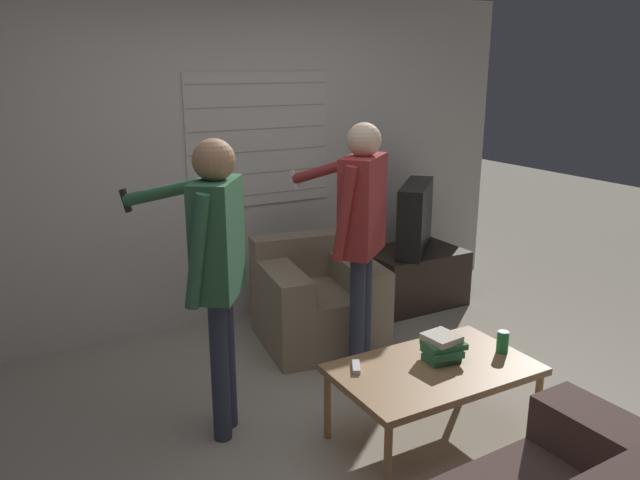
% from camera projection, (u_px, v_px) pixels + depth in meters
% --- Properties ---
extents(ground_plane, '(16.00, 16.00, 0.00)m').
position_uv_depth(ground_plane, '(370.00, 439.00, 3.45)').
color(ground_plane, '#B2A893').
extents(wall_back, '(5.20, 0.08, 2.55)m').
position_uv_depth(wall_back, '(229.00, 161.00, 4.81)').
color(wall_back, silver).
rests_on(wall_back, ground_plane).
extents(armchair_beige, '(0.93, 0.93, 0.75)m').
position_uv_depth(armchair_beige, '(317.00, 300.00, 4.62)').
color(armchair_beige, gray).
rests_on(armchair_beige, ground_plane).
extents(coffee_table, '(1.07, 0.65, 0.44)m').
position_uv_depth(coffee_table, '(434.00, 373.00, 3.35)').
color(coffee_table, '#9E754C').
rests_on(coffee_table, ground_plane).
extents(tv_stand, '(0.81, 0.58, 0.47)m').
position_uv_depth(tv_stand, '(413.00, 277.00, 5.37)').
color(tv_stand, '#33281E').
rests_on(tv_stand, ground_plane).
extents(tv, '(0.68, 0.68, 0.58)m').
position_uv_depth(tv, '(415.00, 217.00, 5.23)').
color(tv, black).
rests_on(tv, tv_stand).
extents(person_left_standing, '(0.57, 0.75, 1.65)m').
position_uv_depth(person_left_standing, '(216.00, 255.00, 3.25)').
color(person_left_standing, '#33384C').
rests_on(person_left_standing, ground_plane).
extents(person_right_standing, '(0.51, 0.83, 1.66)m').
position_uv_depth(person_right_standing, '(361.00, 219.00, 3.95)').
color(person_right_standing, '#33384C').
rests_on(person_right_standing, ground_plane).
extents(book_stack, '(0.24, 0.22, 0.14)m').
position_uv_depth(book_stack, '(442.00, 347.00, 3.40)').
color(book_stack, '#33754C').
rests_on(book_stack, coffee_table).
extents(soda_can, '(0.07, 0.07, 0.13)m').
position_uv_depth(soda_can, '(503.00, 342.00, 3.49)').
color(soda_can, '#238E47').
rests_on(soda_can, coffee_table).
extents(spare_remote, '(0.10, 0.13, 0.02)m').
position_uv_depth(spare_remote, '(356.00, 367.00, 3.31)').
color(spare_remote, white).
rests_on(spare_remote, coffee_table).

